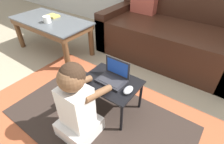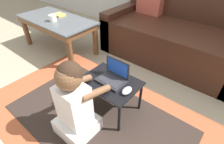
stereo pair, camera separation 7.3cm
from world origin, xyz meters
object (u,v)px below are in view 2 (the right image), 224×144
at_px(couch, 174,37).
at_px(person_seated, 74,103).
at_px(coffee_table, 57,24).
at_px(laptop_desk, 110,85).
at_px(laptop, 113,77).
at_px(cup_on_table, 53,18).
at_px(computer_mouse, 127,91).
at_px(book_on_table, 59,15).

bearing_deg(couch, person_seated, -92.80).
distance_m(coffee_table, laptop_desk, 1.38).
xyz_separation_m(couch, coffee_table, (-1.34, -0.85, 0.10)).
bearing_deg(person_seated, laptop, 81.74).
bearing_deg(laptop_desk, coffee_table, 162.14).
height_order(laptop, person_seated, person_seated).
relative_size(laptop, cup_on_table, 2.58).
height_order(computer_mouse, cup_on_table, cup_on_table).
bearing_deg(coffee_table, laptop_desk, -17.86).
relative_size(couch, cup_on_table, 18.84).
height_order(laptop, book_on_table, laptop).
distance_m(cup_on_table, book_on_table, 0.21).
bearing_deg(laptop, laptop_desk, -116.23).
distance_m(laptop, book_on_table, 1.47).
distance_m(computer_mouse, book_on_table, 1.66).
height_order(coffee_table, laptop, laptop).
bearing_deg(person_seated, computer_mouse, 55.09).
relative_size(laptop, person_seated, 0.35).
xyz_separation_m(laptop_desk, cup_on_table, (-1.25, 0.34, 0.22)).
relative_size(couch, coffee_table, 1.57).
distance_m(couch, book_on_table, 1.60).
bearing_deg(laptop, coffee_table, 163.12).
bearing_deg(computer_mouse, laptop_desk, 172.71).
bearing_deg(laptop_desk, cup_on_table, 164.74).
relative_size(laptop_desk, cup_on_table, 5.27).
distance_m(couch, coffee_table, 1.59).
distance_m(couch, computer_mouse, 1.31).
relative_size(coffee_table, computer_mouse, 10.64).
bearing_deg(computer_mouse, person_seated, -124.91).
distance_m(coffee_table, laptop, 1.38).
xyz_separation_m(coffee_table, laptop, (1.32, -0.40, -0.03)).
xyz_separation_m(laptop, computer_mouse, (0.18, -0.05, -0.01)).
height_order(laptop_desk, laptop, laptop).
bearing_deg(coffee_table, cup_on_table, -54.52).
height_order(laptop_desk, book_on_table, book_on_table).
relative_size(cup_on_table, book_on_table, 0.56).
height_order(person_seated, book_on_table, person_seated).
bearing_deg(couch, laptop, -91.11).
distance_m(computer_mouse, person_seated, 0.41).
bearing_deg(coffee_table, computer_mouse, -16.57).
bearing_deg(cup_on_table, person_seated, -30.27).
xyz_separation_m(coffee_table, book_on_table, (-0.06, 0.10, 0.08)).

